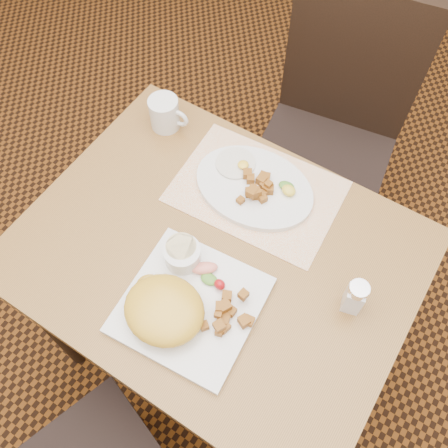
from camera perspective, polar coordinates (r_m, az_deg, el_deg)
ground at (r=1.86m, az=-0.61°, el=-13.76°), size 8.00×8.00×0.00m
table at (r=1.25m, az=-0.89°, el=-5.40°), size 0.90×0.70×0.75m
chair_far at (r=1.69m, az=12.21°, el=10.75°), size 0.48×0.49×0.97m
placemat at (r=1.24m, az=3.75°, el=3.76°), size 0.42×0.31×0.00m
plate_square at (r=1.10m, az=-3.80°, el=-9.22°), size 0.30×0.30×0.02m
plate_oval at (r=1.24m, az=3.46°, el=4.25°), size 0.31×0.23×0.02m
hollandaise_mound at (r=1.06m, az=-6.90°, el=-9.68°), size 0.18×0.16×0.06m
ramekin at (r=1.11m, az=-4.78°, el=-3.42°), size 0.08×0.08×0.05m
garnish_sq at (r=1.10m, az=-1.74°, el=-5.76°), size 0.10×0.06×0.03m
fried_egg at (r=1.26m, az=1.44°, el=6.94°), size 0.10×0.10×0.02m
garnish_ov at (r=1.22m, az=7.31°, el=4.03°), size 0.05×0.04×0.02m
salt_shaker at (r=1.09m, az=14.71°, el=-8.04°), size 0.05×0.05×0.10m
coffee_mug at (r=1.35m, az=-6.74°, el=12.44°), size 0.11×0.08×0.09m
home_fries_sq at (r=1.06m, az=0.35°, el=-10.32°), size 0.10×0.12×0.04m
home_fries_ov at (r=1.21m, az=3.89°, el=4.24°), size 0.10×0.11×0.04m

